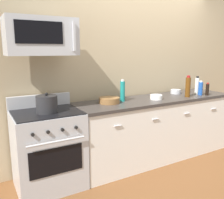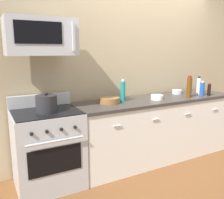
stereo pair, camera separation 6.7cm
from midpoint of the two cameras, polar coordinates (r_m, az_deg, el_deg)
The scene contains 14 objects.
ground_plane at distance 3.88m, azimuth 9.52°, elevation -13.09°, with size 6.70×6.70×0.00m, color brown.
back_wall at distance 3.86m, azimuth 6.33°, elevation 7.66°, with size 5.58×0.10×2.70m, color tan.
counter_unit at distance 3.71m, azimuth 9.77°, elevation -6.63°, with size 2.49×0.66×0.92m.
range_oven at distance 3.01m, azimuth -15.40°, elevation -11.10°, with size 0.76×0.69×1.07m.
microwave at distance 2.83m, azimuth -17.05°, elevation 13.94°, with size 0.74×0.44×0.40m.
bottle_sparkling_teal at distance 3.29m, azimuth 1.91°, elevation 2.02°, with size 0.07×0.07×0.30m.
bottle_vinegar_white at distance 4.06m, azimuth 18.90°, elevation 3.10°, with size 0.06×0.06×0.28m.
bottle_wine_amber at distance 3.76m, azimuth 16.93°, elevation 2.86°, with size 0.07×0.07×0.32m.
bottle_soy_sauce_dark at distance 4.02m, azimuth 21.06°, elevation 2.25°, with size 0.05×0.05×0.19m.
bottle_soda_blue at distance 3.99m, azimuth 19.64°, elevation 2.49°, with size 0.07×0.07×0.22m.
bowl_white_ceramic at distance 3.49m, azimuth 9.82°, elevation 0.60°, with size 0.17×0.17×0.07m.
bowl_steel_prep at distance 4.02m, azimuth 14.26°, elevation 1.85°, with size 0.16×0.16×0.07m.
bowl_wooden_salad at distance 3.19m, azimuth -1.26°, elevation -0.14°, with size 0.27×0.27×0.07m.
stockpot at distance 2.80m, azimuth -15.73°, elevation -1.04°, with size 0.24×0.24×0.23m.
Camera 1 is at (-2.29, -2.69, 1.61)m, focal length 38.89 mm.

